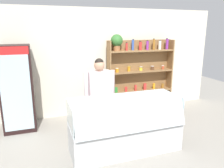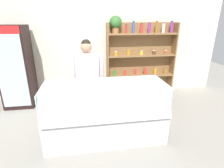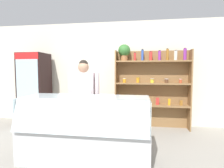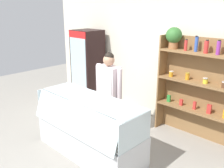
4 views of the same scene
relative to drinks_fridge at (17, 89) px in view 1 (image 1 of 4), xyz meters
The scene contains 6 objects.
ground_plane 2.59m from the drinks_fridge, 39.08° to the right, with size 12.00×12.00×0.00m, color gray.
back_wall 1.98m from the drinks_fridge, 14.21° to the left, with size 6.80×0.10×2.70m, color silver.
drinks_fridge is the anchor object (origin of this frame).
shelving_unit 2.93m from the drinks_fridge, ahead, with size 1.79×0.30×2.06m.
deli_display_case 2.53m from the drinks_fridge, 40.48° to the right, with size 1.98×0.79×1.01m.
shop_clerk 1.83m from the drinks_fridge, 28.15° to the right, with size 0.64×0.25×1.63m.
Camera 1 is at (-1.42, -3.44, 2.19)m, focal length 35.00 mm.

